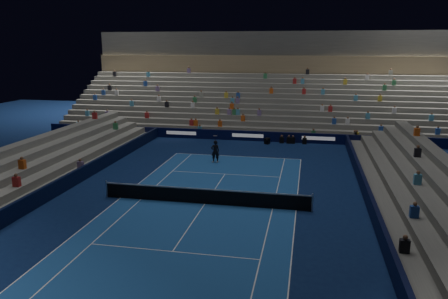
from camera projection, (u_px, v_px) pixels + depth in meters
name	position (u px, v px, depth m)	size (l,w,h in m)	color
ground	(205.00, 204.00, 26.25)	(90.00, 90.00, 0.00)	#0C1C48
court_surface	(205.00, 204.00, 26.25)	(10.97, 23.77, 0.01)	#1A4B94
sponsor_barrier_far	(248.00, 136.00, 43.78)	(44.00, 0.25, 1.00)	black
sponsor_barrier_east	(372.00, 207.00, 24.30)	(0.25, 37.00, 1.00)	black
sponsor_barrier_west	(59.00, 186.00, 27.97)	(0.25, 37.00, 1.00)	black
grandstand_main	(259.00, 97.00, 52.08)	(44.00, 15.20, 11.20)	slate
grandstand_east	(439.00, 205.00, 23.55)	(5.00, 37.00, 2.50)	#63635E
grandstand_west	(11.00, 177.00, 28.52)	(5.00, 37.00, 2.50)	slate
tennis_net	(205.00, 196.00, 26.13)	(12.90, 0.10, 1.10)	#B2B2B7
tennis_player	(215.00, 151.00, 35.48)	(0.68, 0.44, 1.86)	black
broadcast_camera	(267.00, 141.00, 42.33)	(0.59, 0.96, 0.59)	black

